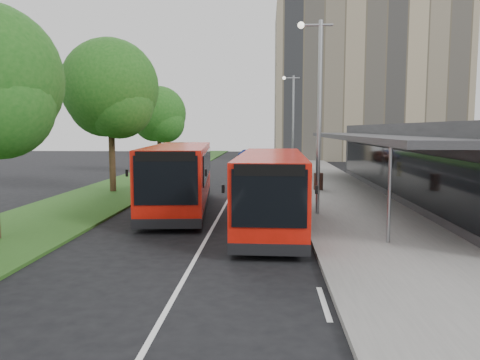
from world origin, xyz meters
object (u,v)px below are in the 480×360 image
Objects in this scene: bus_main at (271,190)px; car_far at (247,154)px; lamp_post_near at (317,105)px; litter_bin at (318,181)px; tree_far at (159,117)px; bus_second at (180,177)px; bollard at (303,168)px; car_near at (264,155)px; tree_mid at (110,94)px; lamp_post_far at (292,117)px.

car_far is (-2.86, 43.32, -0.92)m from bus_main.
litter_bin is (0.97, 7.93, -4.07)m from lamp_post_near.
litter_bin is at bearing -42.60° from tree_far.
litter_bin is at bearing 37.01° from bus_second.
tree_far is 12.81m from bollard.
bollard is (2.62, 18.39, -0.73)m from bus_main.
lamp_post_near is 2.56× the size of car_far.
lamp_post_near reaches higher than bus_main.
bus_second is at bearing -81.48° from car_near.
tree_mid is at bearing -79.09° from car_far.
tree_mid is at bearing 126.62° from bus_second.
bus_main is 3.18× the size of car_far.
bus_second reaches higher than bus_main.
car_near is 1.23× the size of car_far.
bus_second is at bearing -47.93° from tree_mid.
bollard is (-0.24, 8.37, 0.06)m from litter_bin.
tree_mid reaches higher than lamp_post_near.
bus_second is 10.85× the size of litter_bin.
tree_mid reaches higher than tree_far.
lamp_post_near is at bearing -96.98° from litter_bin.
lamp_post_near reaches higher than litter_bin.
litter_bin is 0.90× the size of bollard.
tree_mid reaches higher than car_far.
bus_second is at bearing 166.43° from lamp_post_near.
bollard is at bearing -65.59° from car_near.
bus_main is at bearing -105.95° from litter_bin.
tree_far is 0.91× the size of lamp_post_far.
car_near is at bearing 99.31° from lamp_post_far.
bus_second is at bearing 140.87° from bus_main.
lamp_post_far is 22.41m from bus_main.
bus_second is 16.35m from bollard.
tree_mid is at bearing 147.64° from lamp_post_near.
bus_main is at bearing -98.10° from bollard.
car_far is (6.37, 22.18, -4.18)m from tree_far.
car_far is (-4.76, 41.23, -4.20)m from lamp_post_near.
tree_far is at bearing 100.55° from bus_second.
bus_second is at bearing -114.68° from bollard.
bus_main is 10.05× the size of litter_bin.
tree_far is 7.36× the size of litter_bin.
lamp_post_far is at bearing -55.91° from car_far.
bus_main is 37.02m from car_near.
lamp_post_far is 15.65m from car_near.
bollard is (11.85, -2.75, -4.00)m from tree_far.
lamp_post_near and lamp_post_far have the same top height.
bus_second is (-6.09, -18.53, -3.19)m from lamp_post_far.
lamp_post_far is 2.56× the size of car_far.
tree_far is at bearing -175.13° from lamp_post_far.
lamp_post_far is (11.13, 0.95, 0.02)m from tree_far.
lamp_post_far is 19.76m from bus_second.
lamp_post_far reaches higher than bus_main.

